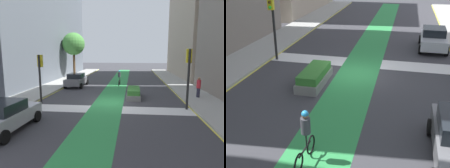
% 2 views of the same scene
% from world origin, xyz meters
% --- Properties ---
extents(ground_plane, '(120.00, 120.00, 0.00)m').
position_xyz_m(ground_plane, '(0.00, 0.00, 0.00)').
color(ground_plane, '#38383D').
extents(bike_lane_paint, '(2.40, 60.00, 0.01)m').
position_xyz_m(bike_lane_paint, '(-0.12, 0.00, 0.00)').
color(bike_lane_paint, '#2D8C47').
rests_on(bike_lane_paint, ground_plane).
extents(crosswalk_band, '(12.00, 1.80, 0.01)m').
position_xyz_m(crosswalk_band, '(0.00, -2.00, 0.00)').
color(crosswalk_band, silver).
rests_on(crosswalk_band, ground_plane).
extents(sidewalk_right, '(3.00, 60.00, 0.15)m').
position_xyz_m(sidewalk_right, '(7.50, 0.00, 0.07)').
color(sidewalk_right, '#9E9E99').
rests_on(sidewalk_right, ground_plane).
extents(curb_stripe_right, '(0.16, 60.00, 0.01)m').
position_xyz_m(curb_stripe_right, '(6.00, 0.00, 0.01)').
color(curb_stripe_right, yellow).
rests_on(curb_stripe_right, ground_plane).
extents(traffic_signal_near_right, '(0.35, 0.52, 4.25)m').
position_xyz_m(traffic_signal_near_right, '(5.62, -1.30, 2.98)').
color(traffic_signal_near_right, black).
rests_on(traffic_signal_near_right, ground_plane).
extents(car_silver_left_near, '(2.11, 4.24, 1.57)m').
position_xyz_m(car_silver_left_near, '(-4.69, -6.39, 0.80)').
color(car_silver_left_near, '#B2B7BF').
rests_on(car_silver_left_near, ground_plane).
extents(cyclist_in_lane, '(0.32, 1.73, 1.86)m').
position_xyz_m(cyclist_in_lane, '(0.17, 8.32, 0.97)').
color(cyclist_in_lane, black).
rests_on(cyclist_in_lane, ground_plane).
extents(median_planter, '(1.17, 3.24, 0.85)m').
position_xyz_m(median_planter, '(1.88, 1.98, 0.40)').
color(median_planter, slate).
rests_on(median_planter, ground_plane).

